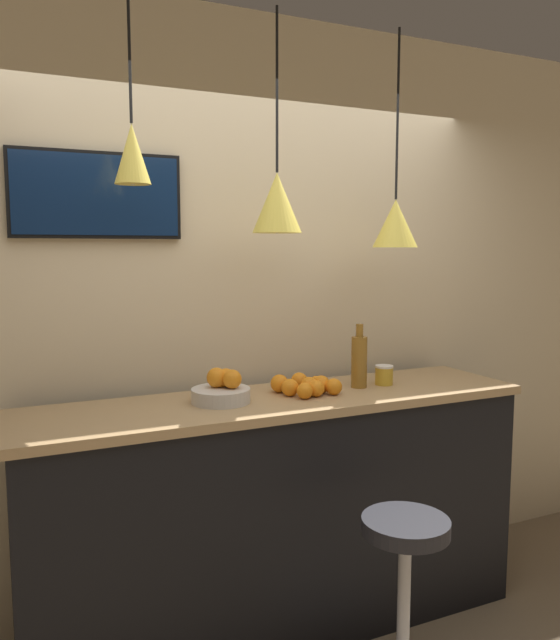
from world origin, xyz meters
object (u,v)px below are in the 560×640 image
(fruit_bowl, at_px, (222,389))
(mounted_tv, at_px, (97,195))
(bar_stool, at_px, (404,585))
(spread_jar, at_px, (384,375))
(juice_bottle, at_px, (359,361))

(fruit_bowl, bearing_deg, mounted_tv, 144.88)
(bar_stool, xyz_separation_m, spread_jar, (0.34, 0.66, 0.67))
(bar_stool, distance_m, juice_bottle, 1.02)
(spread_jar, xyz_separation_m, mounted_tv, (-1.29, 0.33, 0.85))
(juice_bottle, height_order, spread_jar, juice_bottle)
(bar_stool, bearing_deg, mounted_tv, 134.00)
(juice_bottle, bearing_deg, spread_jar, 0.00)
(bar_stool, bearing_deg, spread_jar, 62.70)
(juice_bottle, xyz_separation_m, spread_jar, (0.14, 0.00, -0.08))
(spread_jar, bearing_deg, fruit_bowl, 179.57)
(juice_bottle, relative_size, spread_jar, 3.24)
(fruit_bowl, relative_size, mounted_tv, 0.35)
(fruit_bowl, relative_size, juice_bottle, 0.84)
(bar_stool, relative_size, spread_jar, 7.90)
(mounted_tv, bearing_deg, juice_bottle, -15.85)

